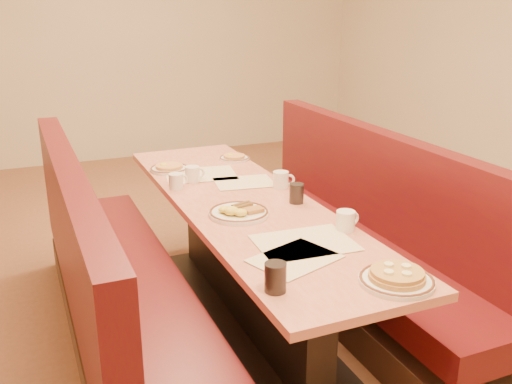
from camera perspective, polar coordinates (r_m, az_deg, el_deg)
name	(u,v)px	position (r m, az deg, el deg)	size (l,w,h in m)	color
ground	(246,323)	(3.40, -1.04, -12.95)	(8.00, 8.00, 0.00)	#9E6647
diner_table	(245,264)	(3.22, -1.08, -7.26)	(0.70, 2.50, 0.75)	black
booth_left	(113,291)	(3.06, -14.08, -9.62)	(0.55, 2.50, 1.05)	#4C3326
booth_right	(357,246)	(3.54, 10.02, -5.30)	(0.55, 2.50, 1.05)	#4C3326
placemat_near_left	(295,258)	(2.40, 3.91, -6.64)	(0.35, 0.26, 0.00)	beige
placemat_near_right	(305,243)	(2.56, 4.88, -5.06)	(0.43, 0.32, 0.00)	beige
placemat_far_left	(201,174)	(3.55, -5.55, 1.77)	(0.43, 0.32, 0.00)	beige
placemat_far_right	(244,182)	(3.38, -1.20, 0.99)	(0.34, 0.26, 0.00)	beige
pancake_plate	(397,278)	(2.26, 13.90, -8.35)	(0.29, 0.29, 0.07)	white
eggs_plate	(239,212)	(2.87, -1.76, -2.01)	(0.31, 0.31, 0.06)	white
extra_plate_mid	(234,158)	(3.88, -2.21, 3.46)	(0.21, 0.21, 0.04)	white
extra_plate_far	(169,168)	(3.67, -8.69, 2.38)	(0.24, 0.24, 0.05)	white
coffee_mug_a	(346,220)	(2.71, 9.00, -2.81)	(0.13, 0.09, 0.10)	white
coffee_mug_b	(177,181)	(3.30, -7.94, 1.11)	(0.12, 0.08, 0.09)	white
coffee_mug_c	(281,179)	(3.28, 2.56, 1.26)	(0.12, 0.09, 0.10)	white
coffee_mug_d	(193,174)	(3.42, -6.33, 1.83)	(0.12, 0.09, 0.09)	white
soda_tumbler_near	(275,277)	(2.13, 1.96, -8.54)	(0.08, 0.08, 0.11)	black
soda_tumbler_mid	(297,193)	(3.04, 4.08, -0.13)	(0.08, 0.08, 0.11)	black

